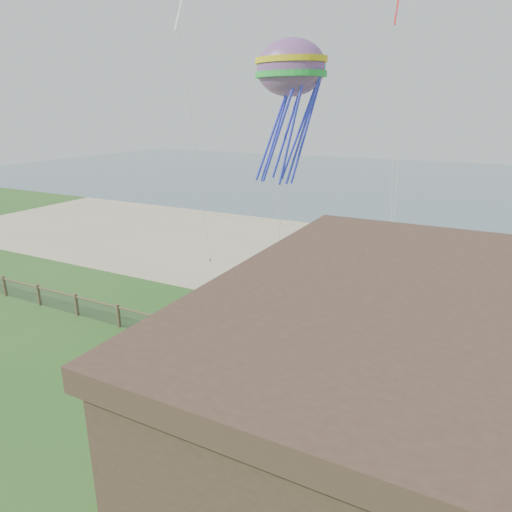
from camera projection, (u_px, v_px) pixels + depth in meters
name	position (u px, v px, depth m)	size (l,w,h in m)	color
ground	(127.00, 433.00, 15.71)	(160.00, 160.00, 0.00)	#285F20
sand_beach	(331.00, 258.00, 34.32)	(72.00, 20.00, 0.02)	#BEAE89
ocean	(421.00, 182.00, 71.54)	(160.00, 68.00, 0.02)	slate
chainlink_fence	(219.00, 343.00, 20.62)	(36.20, 0.20, 1.25)	brown
picnic_table	(281.00, 395.00, 17.09)	(1.89, 1.43, 0.80)	brown
octopus_kite	(290.00, 110.00, 21.01)	(3.40, 2.40, 7.00)	red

